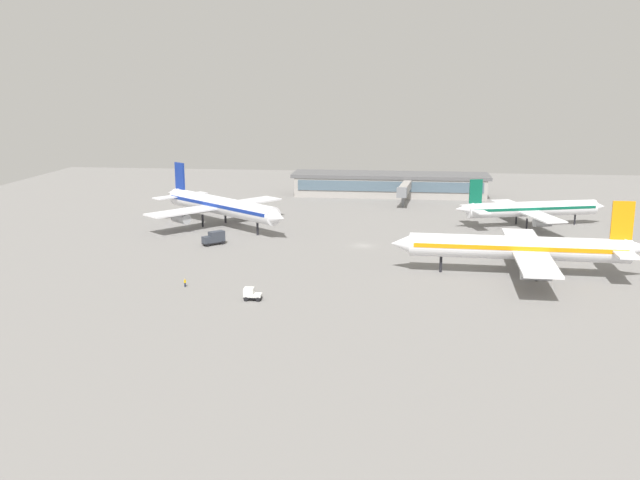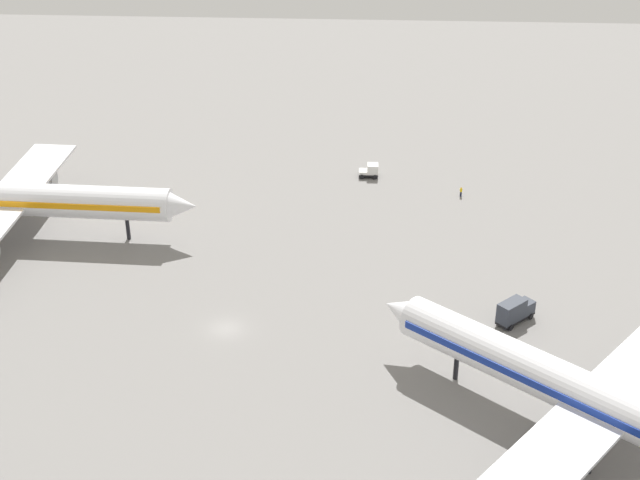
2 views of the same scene
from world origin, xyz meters
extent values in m
plane|color=gray|center=(0.00, 0.00, 0.00)|extent=(288.00, 288.00, 0.00)
cube|color=#9E9993|center=(-4.77, -78.00, 3.36)|extent=(65.32, 15.23, 6.72)
cube|color=#4C6070|center=(-4.77, -70.23, 4.32)|extent=(62.71, 0.30, 3.46)
cube|color=#59595B|center=(-4.77, -78.00, 7.20)|extent=(67.93, 15.84, 1.15)
cylinder|color=white|center=(-33.24, 23.23, 5.85)|extent=(44.50, 6.46, 4.88)
cone|color=white|center=(-9.62, 22.38, 5.85)|extent=(5.04, 4.81, 4.63)
cone|color=white|center=(-56.87, 24.07, 6.59)|extent=(6.23, 4.12, 3.90)
cube|color=orange|center=(-33.24, 23.23, 6.22)|extent=(42.73, 6.50, 0.88)
cube|color=white|center=(-35.46, 23.31, 5.37)|extent=(8.60, 42.36, 0.44)
cylinder|color=#A5A8AD|center=(-35.04, 35.10, 3.66)|extent=(5.86, 2.89, 2.68)
cylinder|color=#A5A8AD|center=(-35.88, 11.52, 3.66)|extent=(5.86, 2.89, 2.68)
cube|color=white|center=(-53.19, 23.94, 6.34)|extent=(4.57, 16.99, 0.35)
cube|color=orange|center=(-53.19, 23.94, 12.20)|extent=(4.27, 0.68, 7.81)
cylinder|color=black|center=(-17.73, 22.67, 1.71)|extent=(0.59, 0.59, 3.42)
cylinder|color=black|center=(-36.65, 27.26, 1.71)|extent=(0.59, 0.59, 3.42)
cylinder|color=black|center=(-36.93, 19.45, 1.71)|extent=(0.59, 0.59, 3.42)
cylinder|color=white|center=(40.11, -18.50, 5.84)|extent=(37.44, 31.57, 4.86)
cone|color=white|center=(21.78, -3.69, 5.84)|extent=(6.69, 6.65, 4.62)
cone|color=white|center=(58.44, -33.31, 6.57)|extent=(7.17, 6.85, 3.89)
cube|color=navy|center=(40.11, -18.50, 6.20)|extent=(36.13, 30.54, 0.88)
cube|color=white|center=(41.83, -19.89, 5.35)|extent=(31.90, 37.11, 0.44)
cylinder|color=#A5A8AD|center=(34.44, -29.04, 3.65)|extent=(6.15, 5.69, 2.67)
cylinder|color=#A5A8AD|center=(49.22, -10.74, 3.65)|extent=(6.15, 5.69, 2.67)
cube|color=white|center=(55.58, -31.00, 6.32)|extent=(13.64, 15.56, 0.35)
cube|color=navy|center=(55.58, -31.00, 12.16)|extent=(3.63, 3.08, 7.78)
cylinder|color=black|center=(28.07, -8.77, 1.70)|extent=(0.58, 0.58, 3.40)
cylinder|color=black|center=(40.42, -23.75, 1.70)|extent=(0.58, 0.58, 3.40)
cylinder|color=black|center=(45.31, -17.70, 1.70)|extent=(0.58, 0.58, 3.40)
cylinder|color=white|center=(-44.89, -28.99, 4.90)|extent=(36.70, 14.63, 4.08)
cone|color=white|center=(-63.82, -34.70, 4.90)|extent=(5.03, 4.89, 3.88)
cone|color=white|center=(-25.95, -23.28, 5.51)|extent=(5.83, 4.60, 3.27)
cube|color=#0C593F|center=(-44.89, -28.99, 5.20)|extent=(35.30, 14.28, 0.73)
cube|color=white|center=(-43.11, -28.45, 4.49)|extent=(15.87, 35.46, 0.37)
cylinder|color=#A5A8AD|center=(-40.26, -37.90, 3.06)|extent=(5.27, 3.54, 2.24)
cylinder|color=#A5A8AD|center=(-45.96, -19.01, 3.06)|extent=(5.27, 3.54, 2.24)
cube|color=white|center=(-28.90, -24.17, 5.31)|extent=(7.26, 14.46, 0.29)
cube|color=#0C593F|center=(-28.90, -24.17, 10.20)|extent=(3.54, 1.45, 6.53)
cylinder|color=black|center=(-57.32, -32.74, 1.43)|extent=(0.49, 0.49, 2.86)
cylinder|color=black|center=(-41.10, -31.26, 1.43)|extent=(0.49, 0.49, 2.86)
cylinder|color=black|center=(-42.99, -25.01, 1.43)|extent=(0.49, 0.49, 2.86)
cube|color=black|center=(17.56, 46.47, 0.55)|extent=(3.22, 1.94, 0.30)
cube|color=white|center=(18.26, 46.48, 1.50)|extent=(1.82, 1.92, 1.60)
cube|color=#3F596B|center=(19.07, 46.49, 1.82)|extent=(0.10, 1.60, 0.90)
cube|color=white|center=(16.66, 46.46, 0.95)|extent=(1.42, 1.92, 0.50)
cylinder|color=black|center=(18.67, 47.44, 0.40)|extent=(0.80, 0.31, 0.80)
cylinder|color=black|center=(18.69, 45.54, 0.40)|extent=(0.80, 0.31, 0.80)
cylinder|color=black|center=(16.43, 47.41, 0.40)|extent=(0.80, 0.31, 0.80)
cylinder|color=black|center=(16.46, 45.51, 0.40)|extent=(0.80, 0.31, 0.80)
cube|color=black|center=(36.53, 3.59, 0.55)|extent=(5.38, 5.22, 0.30)
cube|color=#333842|center=(37.92, 4.89, 1.50)|extent=(2.61, 2.62, 1.60)
cube|color=#3F596B|center=(38.51, 5.45, 1.82)|extent=(1.15, 1.22, 0.90)
cube|color=#333842|center=(35.88, 2.97, 2.00)|extent=(4.07, 3.99, 2.60)
cylinder|color=black|center=(37.31, 5.63, 0.40)|extent=(0.79, 0.77, 0.80)
cylinder|color=black|center=(38.61, 4.24, 0.40)|extent=(0.79, 0.77, 0.80)
cylinder|color=black|center=(34.45, 2.94, 0.40)|extent=(0.79, 0.77, 0.80)
cylinder|color=black|center=(35.76, 1.56, 0.40)|extent=(0.79, 0.77, 0.80)
cylinder|color=#1E2338|center=(32.52, 39.74, 0.42)|extent=(0.39, 0.39, 0.85)
cylinder|color=yellow|center=(32.52, 39.74, 1.15)|extent=(0.46, 0.46, 0.60)
sphere|color=tan|center=(32.52, 39.74, 1.56)|extent=(0.22, 0.22, 0.22)
cylinder|color=yellow|center=(32.47, 39.51, 1.15)|extent=(0.10, 0.10, 0.54)
cylinder|color=yellow|center=(32.58, 39.98, 1.15)|extent=(0.10, 0.10, 0.54)
cube|color=#9E9993|center=(-9.95, -61.38, 5.20)|extent=(4.29, 17.19, 2.80)
cylinder|color=slate|center=(-9.36, -55.46, 1.90)|extent=(0.90, 0.90, 3.80)
cube|color=slate|center=(-9.00, -51.93, 5.20)|extent=(3.34, 2.70, 3.08)
camera|label=1|loc=(-9.58, 169.87, 39.74)|focal=40.03mm
camera|label=2|loc=(17.02, -96.35, 65.99)|focal=52.15mm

